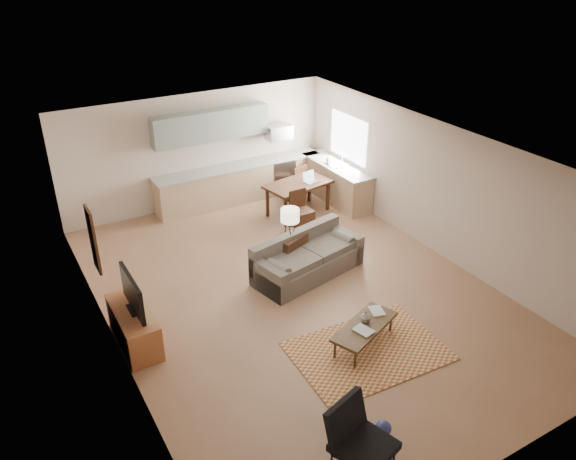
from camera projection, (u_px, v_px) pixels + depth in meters
room at (297, 227)px, 9.69m from camera, size 9.00×9.00×9.00m
kitchen_counter_back at (240, 182)px, 13.70m from camera, size 4.26×0.64×0.92m
kitchen_counter_right at (336, 182)px, 13.70m from camera, size 0.64×2.26×0.92m
kitchen_range at (279, 174)px, 14.20m from camera, size 0.62×0.62×0.90m
kitchen_microwave at (279, 132)px, 13.70m from camera, size 0.62×0.40×0.35m
upper_cabinets at (211, 125)px, 12.85m from camera, size 2.80×0.34×0.70m
window_right at (348, 138)px, 13.33m from camera, size 0.02×1.40×1.05m
wall_art_left at (93, 240)px, 8.86m from camera, size 0.06×0.42×1.10m
triptych at (193, 135)px, 12.88m from camera, size 1.70×0.04×0.50m
rug at (368, 351)px, 8.83m from camera, size 2.42×1.74×0.02m
sofa at (308, 256)px, 10.68m from camera, size 2.46×1.46×0.80m
coffee_table at (364, 335)px, 8.91m from camera, size 1.37×0.95×0.38m
book_a at (359, 334)px, 8.61m from camera, size 0.37×0.41×0.03m
book_b at (370, 312)px, 9.12m from camera, size 0.38×0.41×0.02m
vase at (365, 316)px, 8.87m from camera, size 0.20×0.20×0.18m
armchair at (364, 441)px, 6.73m from camera, size 0.95×0.95×0.87m
tv_credenza at (134, 327)px, 8.90m from camera, size 0.52×1.35×0.62m
tv at (132, 293)px, 8.63m from camera, size 0.10×1.04×0.62m
console_table at (290, 252)px, 10.87m from camera, size 0.73×0.61×0.73m
table_lamp at (290, 222)px, 10.56m from camera, size 0.45×0.45×0.59m
dining_table at (298, 198)px, 13.07m from camera, size 1.64×1.12×0.77m
dining_chair_near at (302, 211)px, 12.34m from camera, size 0.44×0.46×0.89m
dining_chair_far at (294, 182)px, 13.73m from camera, size 0.55×0.56×0.91m
laptop at (312, 177)px, 12.89m from camera, size 0.36×0.29×0.24m
soap_bottle at (329, 159)px, 13.56m from camera, size 0.11×0.12×0.19m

